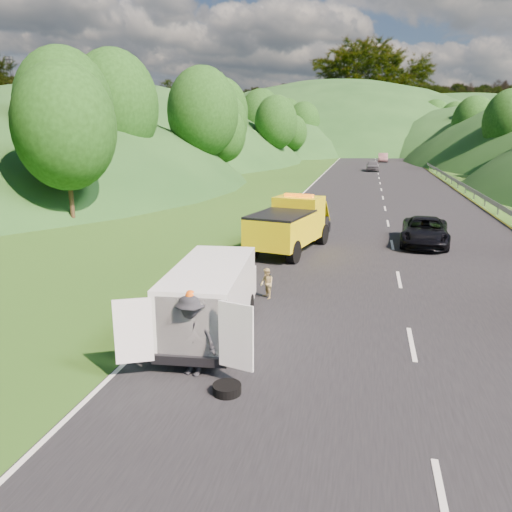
% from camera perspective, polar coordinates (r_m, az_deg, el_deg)
% --- Properties ---
extents(ground, '(320.00, 320.00, 0.00)m').
position_cam_1_polar(ground, '(15.91, 5.93, -6.17)').
color(ground, '#38661E').
rests_on(ground, ground).
extents(road_surface, '(14.00, 200.00, 0.02)m').
position_cam_1_polar(road_surface, '(55.13, 14.00, 8.06)').
color(road_surface, black).
rests_on(road_surface, ground).
extents(guardrail, '(0.06, 140.00, 1.52)m').
position_cam_1_polar(guardrail, '(68.12, 20.00, 8.73)').
color(guardrail, gray).
rests_on(guardrail, ground).
extents(tree_line_left, '(14.00, 140.00, 14.00)m').
position_cam_1_polar(tree_line_left, '(77.82, -2.96, 10.13)').
color(tree_line_left, '#275D1B').
rests_on(tree_line_left, ground).
extents(hills_backdrop, '(201.00, 288.60, 44.00)m').
position_cam_1_polar(hills_backdrop, '(149.72, 14.65, 11.66)').
color(hills_backdrop, '#2D5B23').
rests_on(hills_backdrop, ground).
extents(tow_truck, '(3.39, 6.26, 2.55)m').
position_cam_1_polar(tow_truck, '(23.25, 3.94, 3.59)').
color(tow_truck, black).
rests_on(tow_truck, ground).
extents(white_van, '(3.10, 5.86, 2.02)m').
position_cam_1_polar(white_van, '(13.71, -5.10, -4.48)').
color(white_van, black).
rests_on(white_van, ground).
extents(woman, '(0.52, 0.63, 1.49)m').
position_cam_1_polar(woman, '(17.14, -6.35, -4.67)').
color(woman, white).
rests_on(woman, ground).
extents(child, '(0.62, 0.64, 1.04)m').
position_cam_1_polar(child, '(16.85, 1.23, -4.92)').
color(child, tan).
rests_on(child, ground).
extents(worker, '(1.39, 0.99, 1.95)m').
position_cam_1_polar(worker, '(12.00, -7.21, -13.29)').
color(worker, black).
rests_on(worker, ground).
extents(suitcase, '(0.40, 0.28, 0.59)m').
position_cam_1_polar(suitcase, '(17.24, -6.55, -3.52)').
color(suitcase, '#5A5B44').
rests_on(suitcase, ground).
extents(spare_tire, '(0.62, 0.62, 0.20)m').
position_cam_1_polar(spare_tire, '(11.16, -3.33, -15.46)').
color(spare_tire, black).
rests_on(spare_tire, ground).
extents(passing_suv, '(2.64, 4.97, 1.33)m').
position_cam_1_polar(passing_suv, '(26.03, 18.62, 1.22)').
color(passing_suv, black).
rests_on(passing_suv, ground).
extents(dist_car_a, '(1.74, 4.33, 1.48)m').
position_cam_1_polar(dist_car_a, '(71.62, 13.17, 9.43)').
color(dist_car_a, '#4E4D52').
rests_on(dist_car_a, ground).
extents(dist_car_b, '(1.62, 4.64, 1.53)m').
position_cam_1_polar(dist_car_b, '(92.60, 14.28, 10.37)').
color(dist_car_b, '#795054').
rests_on(dist_car_b, ground).
extents(dist_car_c, '(1.87, 4.61, 1.34)m').
position_cam_1_polar(dist_car_c, '(107.72, 13.81, 10.88)').
color(dist_car_c, '#A45259').
rests_on(dist_car_c, ground).
extents(dist_car_d, '(1.74, 4.33, 1.48)m').
position_cam_1_polar(dist_car_d, '(127.28, 13.70, 11.34)').
color(dist_car_d, '#463A5C').
rests_on(dist_car_d, ground).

